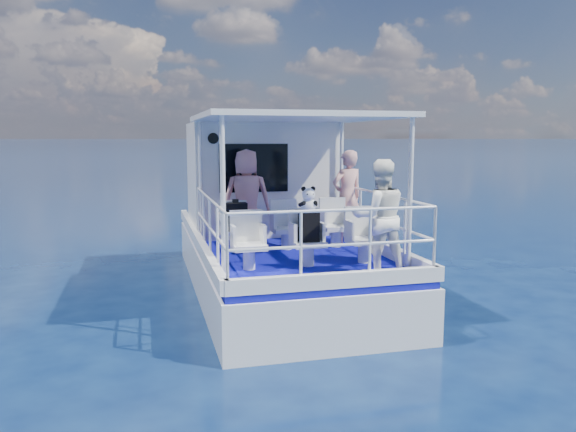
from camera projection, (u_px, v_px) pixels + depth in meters
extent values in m
plane|color=#08173A|center=(289.00, 303.00, 9.63)|extent=(2000.00, 2000.00, 0.00)
cube|color=white|center=(276.00, 288.00, 10.59)|extent=(3.00, 7.00, 1.60)
cube|color=#0A0987|center=(276.00, 244.00, 10.47)|extent=(2.90, 6.90, 0.10)
cube|color=white|center=(261.00, 177.00, 11.55)|extent=(2.85, 2.00, 2.20)
cube|color=white|center=(293.00, 117.00, 9.00)|extent=(3.00, 3.20, 0.08)
cylinder|color=white|center=(223.00, 200.00, 7.39)|extent=(0.07, 0.07, 2.20)
cylinder|color=white|center=(410.00, 195.00, 8.06)|extent=(0.07, 0.07, 2.20)
cylinder|color=white|center=(201.00, 183.00, 10.17)|extent=(0.07, 0.07, 2.20)
cylinder|color=white|center=(341.00, 180.00, 10.84)|extent=(0.07, 0.07, 2.20)
cube|color=silver|center=(235.00, 241.00, 9.44)|extent=(0.48, 0.46, 0.38)
cube|color=silver|center=(286.00, 238.00, 9.67)|extent=(0.48, 0.46, 0.38)
cube|color=silver|center=(336.00, 236.00, 9.89)|extent=(0.48, 0.46, 0.38)
cube|color=silver|center=(249.00, 257.00, 8.20)|extent=(0.48, 0.46, 0.38)
cube|color=silver|center=(308.00, 253.00, 8.42)|extent=(0.48, 0.46, 0.38)
cube|color=silver|center=(364.00, 250.00, 8.65)|extent=(0.48, 0.46, 0.38)
imported|color=tan|center=(247.00, 198.00, 9.96)|extent=(0.72, 0.58, 1.71)
imported|color=#EEA49A|center=(347.00, 197.00, 10.24)|extent=(0.69, 0.53, 1.69)
imported|color=white|center=(380.00, 217.00, 7.87)|extent=(0.85, 0.69, 1.62)
cube|color=black|center=(236.00, 217.00, 9.31)|extent=(0.35, 0.20, 0.46)
cube|color=black|center=(309.00, 227.00, 8.32)|extent=(0.29, 0.16, 0.44)
cube|color=black|center=(235.00, 201.00, 9.28)|extent=(0.10, 0.06, 0.06)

